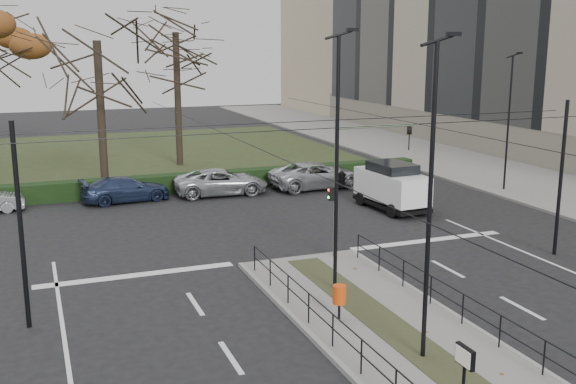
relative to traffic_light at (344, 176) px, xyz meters
name	(u,v)px	position (x,y,z in m)	size (l,w,h in m)	color
ground	(357,306)	(-1.64, -4.50, -3.21)	(140.00, 140.00, 0.00)	black
median_island	(398,335)	(-1.64, -7.00, -3.14)	(4.40, 15.00, 0.14)	slate
sidewalk_east	(444,160)	(16.36, 17.50, -3.14)	(8.00, 90.00, 0.14)	slate
park	(79,158)	(-7.64, 27.50, -3.16)	(38.00, 26.00, 0.10)	#273118
hedge	(98,189)	(-7.64, 14.10, -2.71)	(38.00, 1.00, 1.00)	black
apartment_block	(549,12)	(26.32, 19.47, 7.18)	(13.09, 52.10, 21.64)	tan
median_railing	(401,306)	(-1.64, -7.10, -2.24)	(4.14, 13.24, 0.92)	black
catenary	(337,189)	(-1.64, -2.88, 0.21)	(20.00, 34.00, 6.00)	black
traffic_light	(344,176)	(0.00, 0.00, 0.00)	(3.59, 2.03, 5.28)	slate
litter_bin	(339,295)	(-2.74, -5.49, -2.34)	(0.40, 0.40, 1.03)	black
info_panel	(464,368)	(-3.15, -12.05, -1.44)	(0.12, 0.54, 2.08)	black
streetlamp_median_near	(431,200)	(-1.75, -8.48, 1.08)	(0.68, 0.14, 8.16)	black
streetlamp_median_far	(337,162)	(-1.81, -3.25, 1.18)	(0.70, 0.14, 8.36)	black
streetlamp_sidewalk	(509,121)	(13.62, 7.62, 0.73)	(0.62, 0.13, 7.47)	black
parked_car_third	(126,189)	(-6.37, 12.73, -2.56)	(1.84, 4.52, 1.31)	#212E4E
parked_car_fourth	(221,182)	(-1.28, 12.55, -2.51)	(2.33, 5.06, 1.41)	#A8AAB0
white_van	(392,185)	(5.66, 6.23, -1.98)	(2.26, 4.48, 2.35)	white
bare_tree_center	(176,42)	(-1.50, 22.09, 4.93)	(6.42, 6.42, 11.54)	black
bare_tree_near	(97,52)	(-7.06, 15.96, 4.42)	(7.49, 7.49, 10.80)	black
parked_car_fifth	(317,175)	(4.25, 12.23, -2.46)	(2.49, 5.40, 1.50)	#A8AAB0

